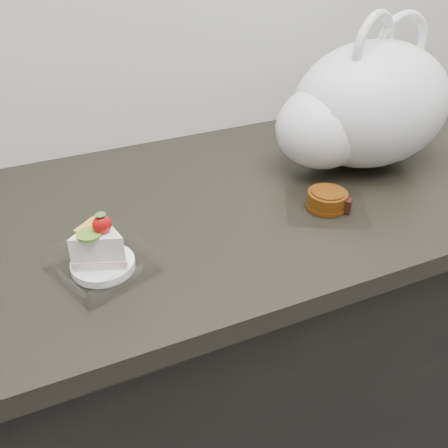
% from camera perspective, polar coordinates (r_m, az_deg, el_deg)
% --- Properties ---
extents(counter, '(2.04, 0.64, 0.90)m').
position_cam_1_polar(counter, '(1.29, 2.64, -13.73)').
color(counter, black).
rests_on(counter, ground).
extents(cake_tray, '(0.18, 0.18, 0.11)m').
position_cam_1_polar(cake_tray, '(0.80, -13.82, -3.53)').
color(cake_tray, white).
rests_on(cake_tray, counter).
extents(mooncake_wrap, '(0.20, 0.19, 0.04)m').
position_cam_1_polar(mooncake_wrap, '(0.96, 11.75, 2.55)').
color(mooncake_wrap, white).
rests_on(mooncake_wrap, counter).
extents(plastic_bag, '(0.44, 0.34, 0.32)m').
position_cam_1_polar(plastic_bag, '(1.10, 15.50, 12.67)').
color(plastic_bag, white).
rests_on(plastic_bag, counter).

